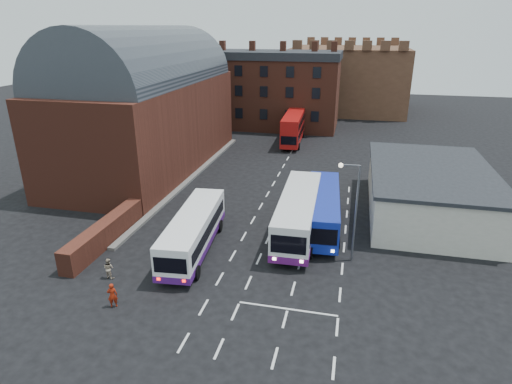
% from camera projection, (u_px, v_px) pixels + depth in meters
% --- Properties ---
extents(ground, '(180.00, 180.00, 0.00)m').
position_uv_depth(ground, '(223.00, 273.00, 29.53)').
color(ground, black).
extents(railway_station, '(12.00, 28.00, 16.00)m').
position_uv_depth(railway_station, '(147.00, 103.00, 49.10)').
color(railway_station, '#602B1E').
rests_on(railway_station, ground).
extents(forecourt_wall, '(1.20, 10.00, 1.80)m').
position_uv_depth(forecourt_wall, '(105.00, 233.00, 33.18)').
color(forecourt_wall, '#602B1E').
rests_on(forecourt_wall, ground).
extents(cream_building, '(10.40, 16.40, 4.25)m').
position_uv_depth(cream_building, '(429.00, 190.00, 38.28)').
color(cream_building, beige).
rests_on(cream_building, ground).
extents(brick_terrace, '(22.00, 10.00, 11.00)m').
position_uv_depth(brick_terrace, '(270.00, 93.00, 70.55)').
color(brick_terrace, brown).
rests_on(brick_terrace, ground).
extents(castle_keep, '(22.00, 22.00, 12.00)m').
position_uv_depth(castle_keep, '(348.00, 79.00, 85.97)').
color(castle_keep, brown).
rests_on(castle_keep, ground).
extents(bus_white_outbound, '(3.50, 11.00, 2.95)m').
position_uv_depth(bus_white_outbound, '(193.00, 230.00, 31.87)').
color(bus_white_outbound, white).
rests_on(bus_white_outbound, ground).
extents(bus_white_inbound, '(3.32, 12.25, 3.32)m').
position_uv_depth(bus_white_inbound, '(298.00, 211.00, 34.50)').
color(bus_white_inbound, white).
rests_on(bus_white_inbound, ground).
extents(bus_blue, '(3.40, 11.42, 3.07)m').
position_uv_depth(bus_blue, '(323.00, 207.00, 35.57)').
color(bus_blue, '#13269E').
rests_on(bus_blue, ground).
extents(bus_red_double, '(2.99, 10.65, 4.22)m').
position_uv_depth(bus_red_double, '(293.00, 128.00, 61.26)').
color(bus_red_double, '#B11210').
rests_on(bus_red_double, ground).
extents(street_lamp, '(1.50, 0.33, 7.34)m').
position_uv_depth(street_lamp, '(353.00, 204.00, 29.55)').
color(street_lamp, '#5B5D64').
rests_on(street_lamp, ground).
extents(pedestrian_red, '(0.69, 0.59, 1.61)m').
position_uv_depth(pedestrian_red, '(112.00, 295.00, 25.69)').
color(pedestrian_red, maroon).
rests_on(pedestrian_red, ground).
extents(pedestrian_beige, '(0.80, 0.68, 1.44)m').
position_uv_depth(pedestrian_beige, '(109.00, 268.00, 28.71)').
color(pedestrian_beige, tan).
rests_on(pedestrian_beige, ground).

